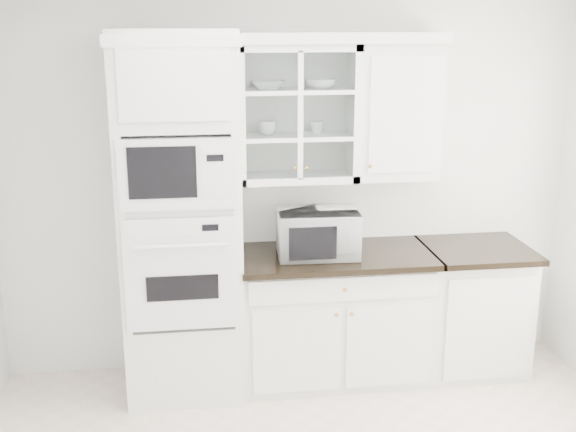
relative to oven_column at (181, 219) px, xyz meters
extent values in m
cube|color=white|center=(0.75, 0.32, 0.15)|extent=(4.00, 0.02, 2.70)
cube|color=white|center=(0.00, 0.01, 0.00)|extent=(0.76, 0.65, 2.40)
cube|color=white|center=(0.00, -0.33, -0.26)|extent=(0.70, 0.03, 0.72)
cube|color=black|center=(0.00, -0.35, -0.34)|extent=(0.44, 0.01, 0.16)
cube|color=white|center=(0.00, -0.33, 0.37)|extent=(0.70, 0.03, 0.43)
cube|color=black|center=(-0.09, -0.35, 0.39)|extent=(0.40, 0.01, 0.31)
cube|color=white|center=(1.03, 0.03, -0.76)|extent=(1.30, 0.60, 0.88)
cube|color=black|center=(1.03, 0.00, -0.30)|extent=(1.32, 0.67, 0.04)
cube|color=white|center=(2.03, 0.03, -0.76)|extent=(0.70, 0.60, 0.88)
cube|color=black|center=(2.03, 0.00, -0.30)|extent=(0.72, 0.67, 0.04)
cube|color=white|center=(0.78, 0.17, 0.65)|extent=(0.80, 0.33, 0.90)
cube|color=white|center=(0.78, 0.17, 0.50)|extent=(0.74, 0.29, 0.02)
cube|color=white|center=(0.78, 0.17, 0.80)|extent=(0.74, 0.29, 0.02)
cube|color=white|center=(1.46, 0.17, 0.65)|extent=(0.55, 0.33, 0.90)
cube|color=white|center=(0.68, 0.14, 1.14)|extent=(2.14, 0.38, 0.07)
imported|color=white|center=(0.90, 0.01, -0.13)|extent=(0.55, 0.47, 0.31)
imported|color=white|center=(0.59, 0.15, 0.84)|extent=(0.25, 0.25, 0.06)
imported|color=white|center=(0.93, 0.15, 0.84)|extent=(0.22, 0.22, 0.06)
imported|color=white|center=(0.59, 0.17, 0.56)|extent=(0.13, 0.13, 0.09)
imported|color=white|center=(0.92, 0.17, 0.55)|extent=(0.10, 0.10, 0.08)
camera|label=1|loc=(0.08, -4.53, 1.28)|focal=45.00mm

